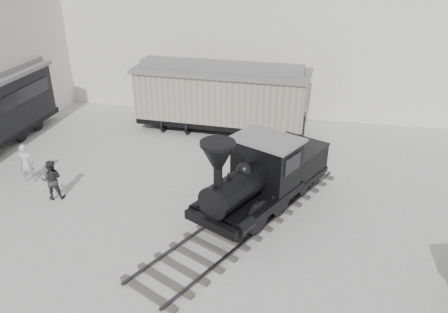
% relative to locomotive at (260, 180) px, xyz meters
% --- Properties ---
extents(ground, '(90.00, 90.00, 0.00)m').
position_rel_locomotive_xyz_m(ground, '(-2.31, -3.48, -1.33)').
color(ground, '#9E9E9B').
extents(north_wall, '(34.00, 2.51, 11.00)m').
position_rel_locomotive_xyz_m(north_wall, '(-2.31, 11.51, 4.22)').
color(north_wall, silver).
rests_on(north_wall, ground).
extents(locomotive, '(6.53, 10.14, 3.61)m').
position_rel_locomotive_xyz_m(locomotive, '(0.00, 0.00, 0.00)').
color(locomotive, '#3E3832').
rests_on(locomotive, ground).
extents(boxcar, '(9.20, 3.18, 3.73)m').
position_rel_locomotive_xyz_m(boxcar, '(-3.11, 7.55, 0.62)').
color(boxcar, black).
rests_on(boxcar, ground).
extents(visitor_a, '(0.69, 0.52, 1.71)m').
position_rel_locomotive_xyz_m(visitor_a, '(-9.88, 0.27, -0.48)').
color(visitor_a, silver).
rests_on(visitor_a, ground).
extents(visitor_b, '(0.97, 0.88, 1.64)m').
position_rel_locomotive_xyz_m(visitor_b, '(-8.07, -0.73, -0.51)').
color(visitor_b, '#2C2B2D').
rests_on(visitor_b, ground).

